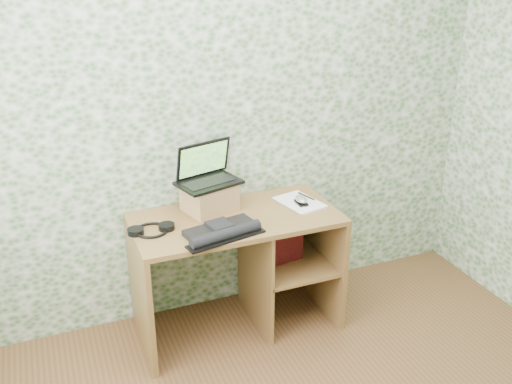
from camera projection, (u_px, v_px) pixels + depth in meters
name	position (u px, v px, depth m)	size (l,w,h in m)	color
wall_back	(216.00, 111.00, 3.35)	(3.50, 3.50, 0.00)	silver
desk	(247.00, 252.00, 3.46)	(1.20, 0.60, 0.75)	brown
riser	(209.00, 197.00, 3.36)	(0.28, 0.23, 0.17)	#A07047
laptop	(207.00, 173.00, 3.34)	(0.40, 0.34, 0.23)	black
keyboard	(223.00, 231.00, 3.09)	(0.46, 0.31, 0.06)	black
headphones	(151.00, 230.00, 3.13)	(0.26, 0.19, 0.03)	black
notepad	(299.00, 203.00, 3.47)	(0.21, 0.29, 0.01)	white
mouse	(301.00, 201.00, 3.44)	(0.07, 0.11, 0.04)	#B0B0B2
pen	(306.00, 196.00, 3.54)	(0.01, 0.01, 0.14)	black
red_box	(284.00, 241.00, 3.50)	(0.23, 0.08, 0.28)	maroon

